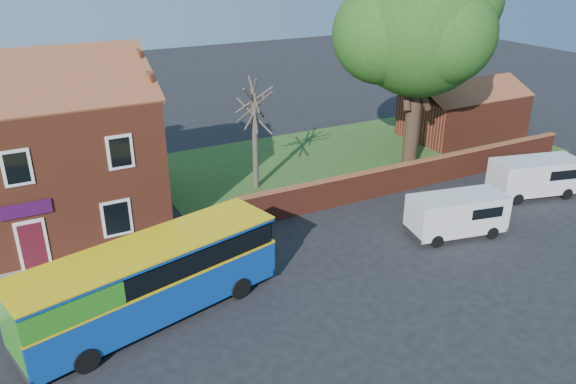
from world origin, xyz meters
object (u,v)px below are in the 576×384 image
bus (143,281)px  van_near (457,213)px  van_far (535,176)px  large_tree (420,29)px

bus → van_near: 14.69m
van_far → bus: bearing=-162.4°
van_far → large_tree: size_ratio=0.40×
large_tree → bus: bearing=-155.9°
van_near → van_far: size_ratio=0.95×
van_near → large_tree: (4.02, 8.52, 7.15)m
bus → van_far: bus is taller
van_near → large_tree: large_tree is taller
bus → large_tree: (18.69, 8.35, 6.58)m
van_far → large_tree: bearing=127.1°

